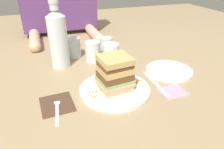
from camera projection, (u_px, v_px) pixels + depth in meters
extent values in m
plane|color=#9E8460|center=(110.00, 90.00, 0.75)|extent=(3.00, 3.00, 0.00)
cylinder|color=white|center=(115.00, 90.00, 0.74)|extent=(0.25, 0.25, 0.01)
cube|color=tan|center=(115.00, 86.00, 0.73)|extent=(0.11, 0.11, 0.02)
cube|color=#E0A393|center=(115.00, 82.00, 0.72)|extent=(0.12, 0.11, 0.01)
cube|color=#7AB74C|center=(115.00, 79.00, 0.72)|extent=(0.12, 0.11, 0.01)
cube|color=brown|center=(115.00, 75.00, 0.71)|extent=(0.12, 0.10, 0.02)
cube|color=tan|center=(115.00, 69.00, 0.70)|extent=(0.11, 0.11, 0.02)
cube|color=brown|center=(115.00, 64.00, 0.69)|extent=(0.11, 0.10, 0.02)
cube|color=tan|center=(115.00, 60.00, 0.68)|extent=(0.11, 0.11, 0.02)
cylinder|color=orange|center=(94.00, 92.00, 0.71)|extent=(0.02, 0.01, 0.00)
cylinder|color=orange|center=(92.00, 96.00, 0.69)|extent=(0.01, 0.02, 0.00)
cylinder|color=orange|center=(96.00, 96.00, 0.69)|extent=(0.02, 0.01, 0.00)
cylinder|color=orange|center=(98.00, 93.00, 0.71)|extent=(0.00, 0.03, 0.00)
cylinder|color=orange|center=(100.00, 91.00, 0.72)|extent=(0.00, 0.02, 0.00)
cylinder|color=orange|center=(89.00, 93.00, 0.70)|extent=(0.01, 0.03, 0.00)
cylinder|color=orange|center=(136.00, 83.00, 0.76)|extent=(0.03, 0.02, 0.00)
cylinder|color=orange|center=(131.00, 82.00, 0.77)|extent=(0.01, 0.02, 0.00)
cylinder|color=orange|center=(136.00, 81.00, 0.78)|extent=(0.00, 0.02, 0.00)
cylinder|color=orange|center=(138.00, 82.00, 0.77)|extent=(0.02, 0.02, 0.00)
cylinder|color=orange|center=(132.00, 86.00, 0.75)|extent=(0.02, 0.00, 0.00)
cylinder|color=orange|center=(130.00, 83.00, 0.76)|extent=(0.00, 0.03, 0.00)
cylinder|color=orange|center=(134.00, 82.00, 0.77)|extent=(0.01, 0.02, 0.00)
cylinder|color=orange|center=(131.00, 82.00, 0.77)|extent=(0.02, 0.02, 0.00)
cylinder|color=orange|center=(139.00, 81.00, 0.78)|extent=(0.02, 0.00, 0.00)
cylinder|color=orange|center=(135.00, 82.00, 0.77)|extent=(0.02, 0.02, 0.00)
cube|color=#4C3323|center=(57.00, 104.00, 0.67)|extent=(0.11, 0.13, 0.00)
cube|color=silver|center=(57.00, 114.00, 0.62)|extent=(0.02, 0.11, 0.00)
cube|color=silver|center=(57.00, 102.00, 0.68)|extent=(0.02, 0.02, 0.00)
cylinder|color=silver|center=(59.00, 97.00, 0.70)|extent=(0.01, 0.04, 0.00)
cylinder|color=silver|center=(58.00, 97.00, 0.70)|extent=(0.01, 0.04, 0.00)
cylinder|color=silver|center=(56.00, 97.00, 0.70)|extent=(0.01, 0.04, 0.00)
cylinder|color=silver|center=(54.00, 97.00, 0.70)|extent=(0.01, 0.04, 0.00)
cube|color=silver|center=(162.00, 90.00, 0.75)|extent=(0.02, 0.10, 0.00)
cube|color=silver|center=(150.00, 77.00, 0.83)|extent=(0.02, 0.11, 0.00)
cylinder|color=white|center=(111.00, 54.00, 0.92)|extent=(0.07, 0.07, 0.10)
cylinder|color=#E55638|center=(111.00, 58.00, 0.93)|extent=(0.07, 0.07, 0.07)
cylinder|color=silver|center=(59.00, 43.00, 0.88)|extent=(0.08, 0.08, 0.22)
cone|color=silver|center=(55.00, 13.00, 0.82)|extent=(0.08, 0.08, 0.02)
cylinder|color=silver|center=(54.00, 7.00, 0.81)|extent=(0.04, 0.04, 0.02)
cylinder|color=silver|center=(53.00, 2.00, 0.80)|extent=(0.04, 0.04, 0.01)
cylinder|color=silver|center=(73.00, 48.00, 1.00)|extent=(0.07, 0.07, 0.10)
cylinder|color=silver|center=(106.00, 46.00, 1.05)|extent=(0.06, 0.06, 0.08)
cylinder|color=silver|center=(93.00, 51.00, 0.96)|extent=(0.07, 0.07, 0.09)
cylinder|color=white|center=(169.00, 71.00, 0.87)|extent=(0.19, 0.19, 0.01)
cube|color=pink|center=(173.00, 91.00, 0.74)|extent=(0.09, 0.08, 0.00)
cylinder|color=#DBAD89|center=(35.00, 40.00, 1.17)|extent=(0.06, 0.24, 0.06)
cylinder|color=#DBAD89|center=(94.00, 34.00, 1.27)|extent=(0.06, 0.24, 0.06)
sphere|color=#DBAD89|center=(35.00, 46.00, 1.07)|extent=(0.06, 0.06, 0.06)
sphere|color=#DBAD89|center=(99.00, 39.00, 1.17)|extent=(0.06, 0.06, 0.06)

